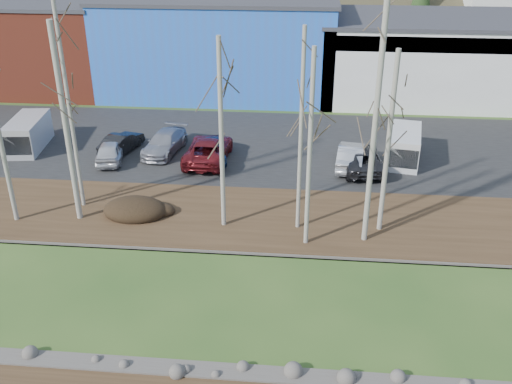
# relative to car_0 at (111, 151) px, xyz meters

# --- Properties ---
(near_bank_rocks) EXTENTS (80.00, 0.80, 0.50)m
(near_bank_rocks) POSITION_rel_car_0_xyz_m (10.68, -18.10, -0.82)
(near_bank_rocks) COLOR #47423D
(near_bank_rocks) RESTS_ON ground
(river) EXTENTS (80.00, 8.00, 0.90)m
(river) POSITION_rel_car_0_xyz_m (10.68, -14.00, -0.82)
(river) COLOR black
(river) RESTS_ON ground
(far_bank_rocks) EXTENTS (80.00, 0.80, 0.46)m
(far_bank_rocks) POSITION_rel_car_0_xyz_m (10.68, -9.90, -0.82)
(far_bank_rocks) COLOR #47423D
(far_bank_rocks) RESTS_ON ground
(far_bank) EXTENTS (80.00, 7.00, 0.15)m
(far_bank) POSITION_rel_car_0_xyz_m (10.68, -6.70, -0.74)
(far_bank) COLOR #382616
(far_bank) RESTS_ON ground
(parking_lot) EXTENTS (80.00, 14.00, 0.14)m
(parking_lot) POSITION_rel_car_0_xyz_m (10.68, 3.80, -0.75)
(parking_lot) COLOR black
(parking_lot) RESTS_ON ground
(building_brick) EXTENTS (16.32, 12.24, 7.80)m
(building_brick) POSITION_rel_car_0_xyz_m (-13.32, 17.80, 3.09)
(building_brick) COLOR maroon
(building_brick) RESTS_ON ground
(building_blue) EXTENTS (20.40, 12.24, 8.30)m
(building_blue) POSITION_rel_car_0_xyz_m (4.68, 17.80, 3.34)
(building_blue) COLOR blue
(building_blue) RESTS_ON ground
(building_white) EXTENTS (18.36, 12.24, 6.80)m
(building_white) POSITION_rel_car_0_xyz_m (22.68, 17.78, 2.59)
(building_white) COLOR silver
(building_white) RESTS_ON ground
(dirt_mound) EXTENTS (3.44, 2.43, 0.67)m
(dirt_mound) POSITION_rel_car_0_xyz_m (3.64, -7.07, -0.33)
(dirt_mound) COLOR black
(dirt_mound) RESTS_ON far_bank
(birch_0) EXTENTS (0.24, 0.24, 8.84)m
(birch_0) POSITION_rel_car_0_xyz_m (-2.47, -8.18, 3.75)
(birch_0) COLOR #A6A495
(birch_0) RESTS_ON far_bank
(birch_1) EXTENTS (0.21, 0.21, 11.11)m
(birch_1) POSITION_rel_car_0_xyz_m (0.46, -6.23, 4.89)
(birch_1) COLOR #A6A495
(birch_1) RESTS_ON far_bank
(birch_2) EXTENTS (0.29, 0.29, 10.25)m
(birch_2) POSITION_rel_car_0_xyz_m (0.80, -7.70, 4.46)
(birch_2) COLOR #A6A495
(birch_2) RESTS_ON far_bank
(birch_3) EXTENTS (0.23, 0.23, 9.68)m
(birch_3) POSITION_rel_car_0_xyz_m (8.54, -7.71, 4.17)
(birch_3) COLOR #A6A495
(birch_3) RESTS_ON far_bank
(birch_4) EXTENTS (0.20, 0.20, 10.18)m
(birch_4) POSITION_rel_car_0_xyz_m (12.37, -7.59, 4.42)
(birch_4) COLOR #A6A495
(birch_4) RESTS_ON far_bank
(birch_5) EXTENTS (0.22, 0.22, 9.59)m
(birch_5) POSITION_rel_car_0_xyz_m (12.82, -9.11, 4.13)
(birch_5) COLOR #A6A495
(birch_5) RESTS_ON far_bank
(birch_6) EXTENTS (0.26, 0.26, 11.54)m
(birch_6) POSITION_rel_car_0_xyz_m (15.71, -8.53, 5.10)
(birch_6) COLOR #A6A495
(birch_6) RESTS_ON far_bank
(birch_7) EXTENTS (0.25, 0.25, 9.20)m
(birch_7) POSITION_rel_car_0_xyz_m (16.56, -7.40, 3.93)
(birch_7) COLOR #A6A495
(birch_7) RESTS_ON far_bank
(car_0) EXTENTS (2.23, 4.20, 1.36)m
(car_0) POSITION_rel_car_0_xyz_m (0.00, 0.00, 0.00)
(car_0) COLOR silver
(car_0) RESTS_ON parking_lot
(car_1) EXTENTS (2.29, 4.18, 1.31)m
(car_1) POSITION_rel_car_0_xyz_m (0.23, 1.59, -0.03)
(car_1) COLOR black
(car_1) RESTS_ON parking_lot
(car_2) EXTENTS (2.72, 5.68, 1.56)m
(car_2) POSITION_rel_car_0_xyz_m (6.33, 0.60, 0.10)
(car_2) COLOR maroon
(car_2) RESTS_ON parking_lot
(car_3) EXTENTS (2.65, 5.03, 1.39)m
(car_3) POSITION_rel_car_0_xyz_m (3.17, 1.74, 0.02)
(car_3) COLOR #94959C
(car_3) RESTS_ON parking_lot
(car_4) EXTENTS (2.43, 4.25, 1.36)m
(car_4) POSITION_rel_car_0_xyz_m (6.60, 0.86, 0.00)
(car_4) COLOR navy
(car_4) RESTS_ON parking_lot
(car_5) EXTENTS (2.12, 4.69, 1.49)m
(car_5) POSITION_rel_car_0_xyz_m (15.50, 0.48, 0.07)
(car_5) COLOR #B5B5B8
(car_5) RESTS_ON parking_lot
(car_6) EXTENTS (2.87, 5.42, 1.45)m
(car_6) POSITION_rel_car_0_xyz_m (16.15, 0.23, 0.05)
(car_6) COLOR #29282B
(car_6) RESTS_ON parking_lot
(van_white) EXTENTS (2.65, 4.82, 2.00)m
(van_white) POSITION_rel_car_0_xyz_m (18.96, 1.70, 0.32)
(van_white) COLOR white
(van_white) RESTS_ON parking_lot
(van_grey) EXTENTS (2.55, 4.92, 2.06)m
(van_grey) POSITION_rel_car_0_xyz_m (-6.30, 1.53, 0.35)
(van_grey) COLOR silver
(van_grey) RESTS_ON parking_lot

